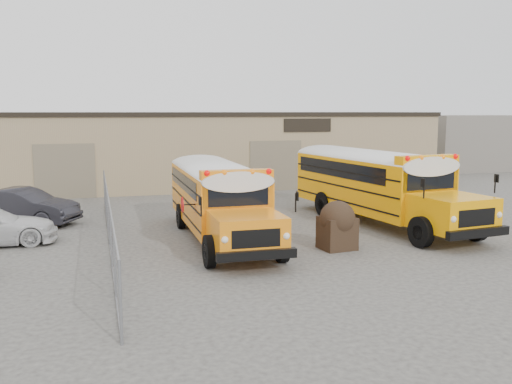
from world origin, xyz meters
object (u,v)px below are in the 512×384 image
object	(u,v)px
school_bus_left	(193,176)
school_bus_right	(303,167)
tarp_bundle	(337,224)
car_dark	(23,206)

from	to	relation	value
school_bus_left	school_bus_right	distance (m)	6.34
tarp_bundle	car_dark	distance (m)	13.35
school_bus_left	car_dark	world-z (taller)	school_bus_left
school_bus_left	school_bus_right	size ratio (longest dim) A/B	0.90
school_bus_left	school_bus_right	bearing A→B (deg)	13.93
school_bus_right	school_bus_left	bearing A→B (deg)	-166.07
tarp_bundle	school_bus_left	bearing A→B (deg)	111.37
school_bus_right	car_dark	distance (m)	13.94
tarp_bundle	car_dark	size ratio (longest dim) A/B	0.36
school_bus_right	tarp_bundle	distance (m)	10.83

